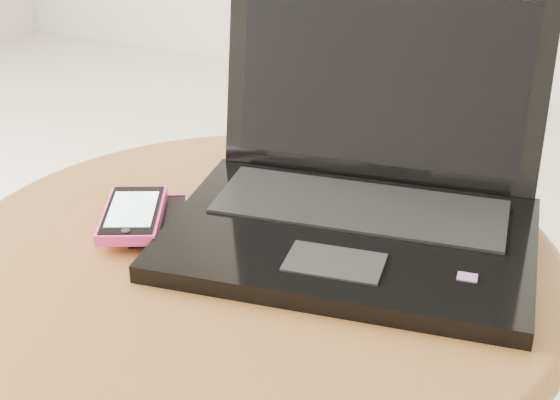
% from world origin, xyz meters
% --- Properties ---
extents(table, '(0.69, 0.69, 0.54)m').
position_xyz_m(table, '(0.11, -0.11, 0.43)').
color(table, '#4E270D').
rests_on(table, ground).
extents(laptop, '(0.43, 0.37, 0.26)m').
position_xyz_m(laptop, '(0.19, -0.01, 0.59)').
color(laptop, black).
rests_on(laptop, table).
extents(phone_black, '(0.11, 0.13, 0.01)m').
position_xyz_m(phone_black, '(-0.02, -0.10, 0.55)').
color(phone_black, black).
rests_on(phone_black, table).
extents(phone_pink, '(0.11, 0.14, 0.01)m').
position_xyz_m(phone_pink, '(-0.04, -0.12, 0.56)').
color(phone_pink, '#F3358B').
rests_on(phone_pink, phone_black).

